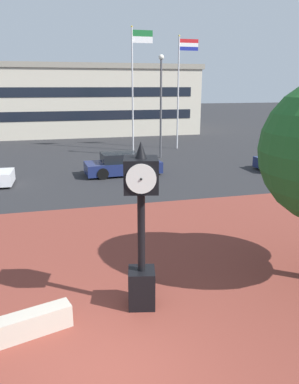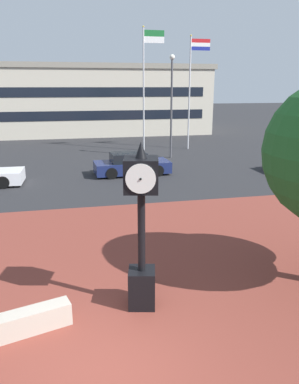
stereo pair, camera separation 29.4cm
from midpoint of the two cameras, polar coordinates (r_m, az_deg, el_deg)
name	(u,v)px [view 1 (the left image)]	position (r m, az deg, el deg)	size (l,w,h in m)	color
ground_plane	(101,375)	(7.47, -8.65, -25.95)	(200.00, 200.00, 0.00)	#262628
plaza_brick_paving	(87,293)	(9.75, -10.45, -14.95)	(44.00, 13.63, 0.01)	brown
street_clock	(141,227)	(8.25, -2.29, -5.42)	(0.86, 0.90, 3.86)	black
car_street_mid	(122,165)	(21.62, -4.62, 4.17)	(4.39, 2.07, 1.28)	navy
car_street_distant	(291,160)	(24.43, 20.54, 4.57)	(4.29, 1.92, 1.28)	navy
flagpole_primary	(134,80)	(29.61, -2.62, 16.80)	(1.66, 0.14, 9.23)	silver
flagpole_secondary	(180,84)	(30.57, 4.44, 16.13)	(1.63, 0.14, 8.71)	silver
civic_building	(81,99)	(43.81, -10.61, 13.85)	(24.06, 13.36, 7.10)	beige
street_lamp_post	(161,97)	(26.42, 1.44, 14.40)	(0.36, 0.36, 7.00)	#4C4C51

